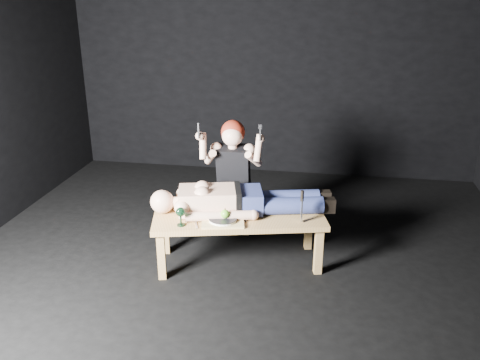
% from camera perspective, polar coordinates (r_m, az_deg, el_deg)
% --- Properties ---
extents(ground, '(5.00, 5.00, 0.00)m').
position_cam_1_polar(ground, '(4.33, 0.03, -10.07)').
color(ground, black).
rests_on(ground, ground).
extents(back_wall, '(5.00, 0.00, 5.00)m').
position_cam_1_polar(back_wall, '(6.23, 3.97, 14.16)').
color(back_wall, black).
rests_on(back_wall, ground).
extents(table, '(1.52, 0.85, 0.45)m').
position_cam_1_polar(table, '(4.32, -0.11, -6.75)').
color(table, tan).
rests_on(table, ground).
extents(lying_man, '(1.45, 0.73, 0.26)m').
position_cam_1_polar(lying_man, '(4.25, 0.38, -1.95)').
color(lying_man, '#D5A68B').
rests_on(lying_man, table).
extents(kneeling_woman, '(0.66, 0.73, 1.20)m').
position_cam_1_polar(kneeling_woman, '(4.64, -0.62, 0.32)').
color(kneeling_woman, black).
rests_on(kneeling_woman, ground).
extents(serving_tray, '(0.38, 0.31, 0.02)m').
position_cam_1_polar(serving_tray, '(4.09, -1.97, -4.74)').
color(serving_tray, tan).
rests_on(serving_tray, table).
extents(plate, '(0.27, 0.27, 0.02)m').
position_cam_1_polar(plate, '(4.08, -1.98, -4.50)').
color(plate, white).
rests_on(plate, serving_tray).
extents(apple, '(0.07, 0.07, 0.07)m').
position_cam_1_polar(apple, '(4.07, -1.71, -3.89)').
color(apple, '#4F9418').
rests_on(apple, plate).
extents(goblet, '(0.09, 0.09, 0.16)m').
position_cam_1_polar(goblet, '(4.04, -6.78, -4.16)').
color(goblet, black).
rests_on(goblet, table).
extents(fork_flat, '(0.07, 0.15, 0.01)m').
position_cam_1_polar(fork_flat, '(4.07, -5.02, -5.06)').
color(fork_flat, '#B2B2B7').
rests_on(fork_flat, table).
extents(knife_flat, '(0.02, 0.15, 0.01)m').
position_cam_1_polar(knife_flat, '(4.07, 0.42, -4.96)').
color(knife_flat, '#B2B2B7').
rests_on(knife_flat, table).
extents(spoon_flat, '(0.14, 0.07, 0.01)m').
position_cam_1_polar(spoon_flat, '(4.14, -0.07, -4.51)').
color(spoon_flat, '#B2B2B7').
rests_on(spoon_flat, table).
extents(carving_knife, '(0.04, 0.05, 0.28)m').
position_cam_1_polar(carving_knife, '(4.07, 7.05, -3.03)').
color(carving_knife, '#B2B2B7').
rests_on(carving_knife, table).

